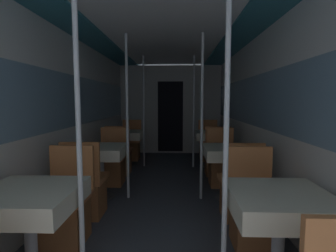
# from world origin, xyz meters

# --- Properties ---
(wall_left) EXTENTS (0.05, 8.19, 2.23)m
(wall_left) POSITION_xyz_m (-1.29, 2.70, 1.15)
(wall_left) COLOR silver
(wall_left) RESTS_ON ground_plane
(wall_right) EXTENTS (0.05, 8.19, 2.23)m
(wall_right) POSITION_xyz_m (1.29, 2.70, 1.15)
(wall_right) COLOR silver
(wall_right) RESTS_ON ground_plane
(ceiling_panel) EXTENTS (2.59, 8.19, 0.07)m
(ceiling_panel) POSITION_xyz_m (0.00, 2.70, 2.27)
(ceiling_panel) COLOR white
(ceiling_panel) RESTS_ON wall_left
(bulkhead_far) EXTENTS (2.54, 0.09, 2.23)m
(bulkhead_far) POSITION_xyz_m (0.00, 5.64, 1.11)
(bulkhead_far) COLOR #A8A8A3
(bulkhead_far) RESTS_ON ground_plane
(dining_table_left_0) EXTENTS (0.67, 0.67, 0.72)m
(dining_table_left_0) POSITION_xyz_m (-0.88, 0.70, 0.62)
(dining_table_left_0) COLOR #4C4C51
(dining_table_left_0) RESTS_ON ground_plane
(chair_left_far_0) EXTENTS (0.43, 0.43, 0.90)m
(chair_left_far_0) POSITION_xyz_m (-0.88, 1.29, 0.29)
(chair_left_far_0) COLOR #9C5B31
(chair_left_far_0) RESTS_ON ground_plane
(support_pole_left_0) EXTENTS (0.04, 0.04, 2.23)m
(support_pole_left_0) POSITION_xyz_m (-0.50, 0.70, 1.11)
(support_pole_left_0) COLOR silver
(support_pole_left_0) RESTS_ON ground_plane
(dining_table_left_1) EXTENTS (0.67, 0.67, 0.72)m
(dining_table_left_1) POSITION_xyz_m (-0.88, 2.45, 0.62)
(dining_table_left_1) COLOR #4C4C51
(dining_table_left_1) RESTS_ON ground_plane
(chair_left_near_1) EXTENTS (0.43, 0.43, 0.90)m
(chair_left_near_1) POSITION_xyz_m (-0.88, 1.85, 0.29)
(chair_left_near_1) COLOR #9C5B31
(chair_left_near_1) RESTS_ON ground_plane
(chair_left_far_1) EXTENTS (0.43, 0.43, 0.90)m
(chair_left_far_1) POSITION_xyz_m (-0.88, 3.04, 0.29)
(chair_left_far_1) COLOR #9C5B31
(chair_left_far_1) RESTS_ON ground_plane
(support_pole_left_1) EXTENTS (0.04, 0.04, 2.23)m
(support_pole_left_1) POSITION_xyz_m (-0.50, 2.45, 1.11)
(support_pole_left_1) COLOR silver
(support_pole_left_1) RESTS_ON ground_plane
(dining_table_left_2) EXTENTS (0.67, 0.67, 0.72)m
(dining_table_left_2) POSITION_xyz_m (-0.88, 4.20, 0.62)
(dining_table_left_2) COLOR #4C4C51
(dining_table_left_2) RESTS_ON ground_plane
(chair_left_near_2) EXTENTS (0.43, 0.43, 0.90)m
(chair_left_near_2) POSITION_xyz_m (-0.88, 3.60, 0.29)
(chair_left_near_2) COLOR #9C5B31
(chair_left_near_2) RESTS_ON ground_plane
(chair_left_far_2) EXTENTS (0.43, 0.43, 0.90)m
(chair_left_far_2) POSITION_xyz_m (-0.88, 4.80, 0.29)
(chair_left_far_2) COLOR #9C5B31
(chair_left_far_2) RESTS_ON ground_plane
(support_pole_left_2) EXTENTS (0.04, 0.04, 2.23)m
(support_pole_left_2) POSITION_xyz_m (-0.50, 4.20, 1.11)
(support_pole_left_2) COLOR silver
(support_pole_left_2) RESTS_ON ground_plane
(dining_table_right_0) EXTENTS (0.67, 0.67, 0.72)m
(dining_table_right_0) POSITION_xyz_m (0.88, 0.70, 0.62)
(dining_table_right_0) COLOR #4C4C51
(dining_table_right_0) RESTS_ON ground_plane
(chair_right_far_0) EXTENTS (0.43, 0.43, 0.90)m
(chair_right_far_0) POSITION_xyz_m (0.88, 1.29, 0.29)
(chair_right_far_0) COLOR #9C5B31
(chair_right_far_0) RESTS_ON ground_plane
(support_pole_right_0) EXTENTS (0.04, 0.04, 2.23)m
(support_pole_right_0) POSITION_xyz_m (0.50, 0.70, 1.11)
(support_pole_right_0) COLOR silver
(support_pole_right_0) RESTS_ON ground_plane
(dining_table_right_1) EXTENTS (0.67, 0.67, 0.72)m
(dining_table_right_1) POSITION_xyz_m (0.88, 2.45, 0.62)
(dining_table_right_1) COLOR #4C4C51
(dining_table_right_1) RESTS_ON ground_plane
(chair_right_near_1) EXTENTS (0.43, 0.43, 0.90)m
(chair_right_near_1) POSITION_xyz_m (0.88, 1.85, 0.29)
(chair_right_near_1) COLOR #9C5B31
(chair_right_near_1) RESTS_ON ground_plane
(chair_right_far_1) EXTENTS (0.43, 0.43, 0.90)m
(chair_right_far_1) POSITION_xyz_m (0.88, 3.04, 0.29)
(chair_right_far_1) COLOR #9C5B31
(chair_right_far_1) RESTS_ON ground_plane
(support_pole_right_1) EXTENTS (0.04, 0.04, 2.23)m
(support_pole_right_1) POSITION_xyz_m (0.50, 2.45, 1.11)
(support_pole_right_1) COLOR silver
(support_pole_right_1) RESTS_ON ground_plane
(dining_table_right_2) EXTENTS (0.67, 0.67, 0.72)m
(dining_table_right_2) POSITION_xyz_m (0.88, 4.20, 0.62)
(dining_table_right_2) COLOR #4C4C51
(dining_table_right_2) RESTS_ON ground_plane
(chair_right_near_2) EXTENTS (0.43, 0.43, 0.90)m
(chair_right_near_2) POSITION_xyz_m (0.88, 3.60, 0.29)
(chair_right_near_2) COLOR #9C5B31
(chair_right_near_2) RESTS_ON ground_plane
(chair_right_far_2) EXTENTS (0.43, 0.43, 0.90)m
(chair_right_far_2) POSITION_xyz_m (0.88, 4.80, 0.29)
(chair_right_far_2) COLOR #9C5B31
(chair_right_far_2) RESTS_ON ground_plane
(support_pole_right_2) EXTENTS (0.04, 0.04, 2.23)m
(support_pole_right_2) POSITION_xyz_m (0.50, 4.20, 1.11)
(support_pole_right_2) COLOR silver
(support_pole_right_2) RESTS_ON ground_plane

